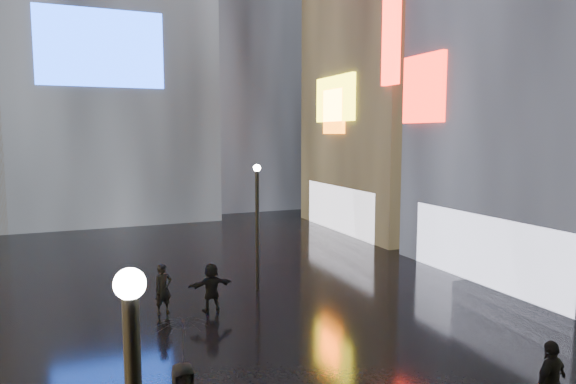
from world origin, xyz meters
TOP-DOWN VIEW (x-y plane):
  - ground at (0.00, 20.00)m, footprint 140.00×140.00m
  - building_right_far at (15.98, 30.00)m, footprint 10.28×12.00m
  - tower_flank_right at (9.00, 46.00)m, footprint 12.00×12.00m
  - lamp_far at (1.93, 19.95)m, footprint 0.30×0.30m
  - pedestrian_3 at (4.70, 8.15)m, footprint 1.20×0.71m
  - pedestrian_5 at (-0.46, 18.19)m, footprint 1.67×0.62m
  - pedestrian_6 at (-2.12, 18.57)m, footprint 0.76×0.62m
  - umbrella_2 at (-3.03, 10.11)m, footprint 1.26×1.25m

SIDE VIEW (x-z plane):
  - ground at x=0.00m, z-range 0.00..0.00m
  - pedestrian_5 at x=-0.46m, z-range 0.00..1.77m
  - pedestrian_6 at x=-2.12m, z-range 0.00..1.81m
  - pedestrian_3 at x=4.70m, z-range 0.00..1.92m
  - umbrella_2 at x=-3.03m, z-range 1.93..2.87m
  - lamp_far at x=1.93m, z-range 0.34..5.54m
  - building_right_far at x=15.98m, z-range -0.02..27.98m
  - tower_flank_right at x=9.00m, z-range 0.00..34.00m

